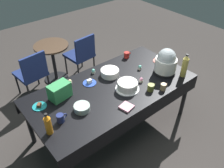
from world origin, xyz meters
TOP-DOWN VIEW (x-y plane):
  - ground at (0.00, 0.00)m, footprint 9.00×9.00m
  - potluck_table at (0.00, 0.00)m, footprint 2.20×1.10m
  - frosted_layer_cake at (0.13, -0.16)m, footprint 0.31×0.31m
  - slow_cooker at (0.78, -0.21)m, footprint 0.31×0.31m
  - glass_salad_bowl at (-0.54, -0.12)m, footprint 0.19×0.19m
  - ceramic_snack_bowl at (0.15, 0.23)m, footprint 0.26×0.26m
  - dessert_plate_coral at (0.96, 0.04)m, footprint 0.18×0.18m
  - dessert_plate_cobalt at (-0.18, 0.25)m, footprint 0.18×0.18m
  - dessert_plate_teal at (-0.90, 0.25)m, footprint 0.17×0.17m
  - cupcake_mint at (0.57, 0.07)m, footprint 0.05×0.05m
  - cupcake_berry at (0.00, 0.41)m, footprint 0.05×0.05m
  - cupcake_rose at (0.38, -0.16)m, footprint 0.05×0.05m
  - cupcake_lemon at (-0.39, 0.41)m, footprint 0.05×0.05m
  - soda_bottle_orange_juice at (-0.99, -0.19)m, footprint 0.07×0.07m
  - soda_bottle_ginger_ale at (0.92, -0.42)m, footprint 0.08×0.08m
  - coffee_mug_navy at (-0.82, -0.12)m, footprint 0.12×0.08m
  - coffee_mug_tan at (0.48, -0.45)m, footprint 0.11×0.07m
  - coffee_mug_olive at (0.34, -0.36)m, footprint 0.13×0.09m
  - coffee_mug_red at (0.65, 0.44)m, footprint 0.12×0.08m
  - soda_carton at (-0.62, 0.24)m, footprint 0.28×0.20m
  - paper_napkin_stack at (-0.12, -0.41)m, footprint 0.16×0.16m
  - maroon_chair_left at (-0.54, 1.38)m, footprint 0.49×0.49m
  - maroon_chair_right at (0.41, 1.38)m, footprint 0.48×0.48m
  - round_cafe_table at (-0.05, 1.61)m, footprint 0.60×0.60m

SIDE VIEW (x-z plane):
  - ground at x=0.00m, z-range 0.00..0.00m
  - maroon_chair_left at x=-0.54m, z-range 0.07..0.92m
  - maroon_chair_right at x=0.41m, z-range 0.07..0.92m
  - round_cafe_table at x=-0.05m, z-range 0.14..0.86m
  - potluck_table at x=0.00m, z-range 0.31..1.06m
  - dessert_plate_teal at x=-0.90m, z-range 0.74..0.78m
  - dessert_plate_coral at x=0.96m, z-range 0.74..0.78m
  - paper_napkin_stack at x=-0.12m, z-range 0.75..0.77m
  - dessert_plate_cobalt at x=-0.18m, z-range 0.74..0.79m
  - cupcake_mint at x=0.57m, z-range 0.75..0.82m
  - cupcake_berry at x=0.00m, z-range 0.75..0.82m
  - cupcake_rose at x=0.38m, z-range 0.75..0.82m
  - cupcake_lemon at x=-0.39m, z-range 0.75..0.82m
  - glass_salad_bowl at x=-0.54m, z-range 0.75..0.82m
  - ceramic_snack_bowl at x=0.15m, z-range 0.75..0.84m
  - coffee_mug_olive at x=0.34m, z-range 0.75..0.84m
  - coffee_mug_tan at x=0.48m, z-range 0.75..0.84m
  - coffee_mug_red at x=0.65m, z-range 0.75..0.84m
  - coffee_mug_navy at x=-0.82m, z-range 0.75..0.85m
  - frosted_layer_cake at x=0.13m, z-range 0.75..0.86m
  - soda_carton at x=-0.62m, z-range 0.75..0.95m
  - soda_bottle_orange_juice at x=-0.99m, z-range 0.74..1.01m
  - soda_bottle_ginger_ale at x=0.92m, z-range 0.74..1.08m
  - slow_cooker at x=0.78m, z-range 0.74..1.11m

